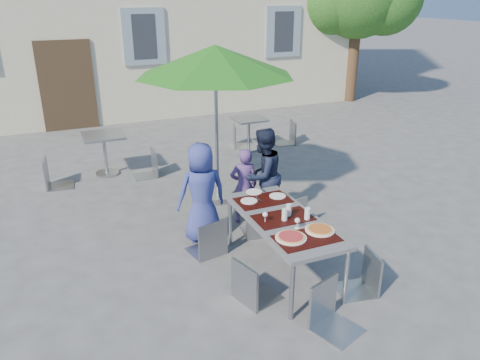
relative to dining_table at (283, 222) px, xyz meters
name	(u,v)px	position (x,y,z in m)	size (l,w,h in m)	color
ground	(277,252)	(0.17, 0.43, -0.70)	(90.00, 90.00, 0.00)	#4C4C4F
dining_table	(283,222)	(0.00, 0.00, 0.00)	(0.80, 1.85, 0.76)	#444549
pizza_near_left	(291,237)	(-0.16, -0.48, 0.07)	(0.35, 0.35, 0.03)	white
pizza_near_right	(320,230)	(0.23, -0.46, 0.07)	(0.34, 0.34, 0.03)	white
glassware	(291,214)	(0.06, -0.08, 0.13)	(0.56, 0.39, 0.15)	silver
place_settings	(260,196)	(0.02, 0.67, 0.06)	(0.67, 0.47, 0.01)	white
child_0	(202,193)	(-0.63, 1.20, 0.01)	(0.69, 0.45, 1.41)	#333D8C
child_1	(244,186)	(0.12, 1.46, -0.11)	(0.42, 0.28, 1.16)	#573B78
child_2	(263,175)	(0.41, 1.42, 0.03)	(0.70, 0.41, 1.45)	#181E35
chair_0	(208,216)	(-0.70, 0.73, -0.12)	(0.52, 0.52, 0.98)	gray
chair_1	(259,201)	(0.14, 0.95, -0.14)	(0.47, 0.48, 0.94)	gray
chair_2	(292,194)	(0.68, 0.99, -0.15)	(0.48, 0.48, 0.94)	#93989E
chair_3	(252,257)	(-0.60, -0.41, -0.12)	(0.54, 0.54, 0.98)	gray
chair_4	(367,250)	(0.70, -0.74, -0.16)	(0.48, 0.48, 0.93)	#90979B
chair_5	(333,280)	(-0.02, -1.12, -0.12)	(0.55, 0.56, 0.98)	#939A9F
patio_umbrella	(215,62)	(0.04, 2.35, 1.59)	(2.48, 2.48, 2.54)	#A3A7AB
cafe_table_0	(104,146)	(-1.51, 4.30, -0.13)	(0.75, 0.75, 0.80)	#A3A7AB
bg_chair_l_0	(50,155)	(-2.48, 4.04, -0.10)	(0.50, 0.50, 1.02)	gray
bg_chair_r_0	(148,148)	(-0.77, 3.91, -0.14)	(0.43, 0.42, 0.95)	#91979C
cafe_table_1	(249,129)	(1.63, 4.61, -0.22)	(0.67, 0.67, 0.72)	#A3A7AB
bg_chair_l_1	(239,122)	(1.51, 4.90, -0.13)	(0.54, 0.53, 0.96)	gray
bg_chair_r_1	(289,119)	(2.65, 4.67, -0.12)	(0.52, 0.52, 0.98)	gray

